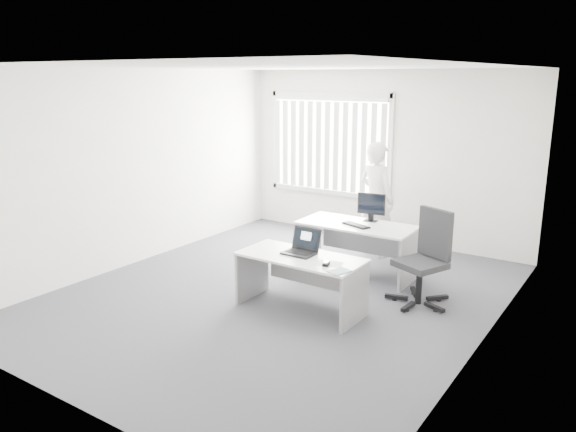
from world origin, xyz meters
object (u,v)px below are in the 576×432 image
Objects in this scene: desk_near at (301,271)px; person at (376,199)px; office_chair at (423,275)px; desk_far at (357,238)px; laptop at (299,242)px; monitor at (371,207)px.

person is (-0.19, 2.43, 0.39)m from desk_near.
desk_near is at bearing -115.07° from office_chair.
laptop is (-0.03, -1.43, 0.29)m from desk_far.
laptop is at bearing -117.45° from office_chair.
office_chair is 0.66× the size of person.
desk_near is 1.78m from monitor.
desk_far is 0.48m from monitor.
office_chair is 3.11× the size of laptop.
laptop is at bearing 112.03° from person.
desk_near is at bearing 113.17° from person.
desk_near is 0.84× the size of person.
desk_far is 1.46m from laptop.
office_chair is at bearing 42.63° from desk_near.
desk_far is 0.91× the size of person.
person is at bearing 94.27° from laptop.
office_chair is 2.91× the size of monitor.
desk_far is at bearing -179.50° from office_chair.
monitor is at bearing 88.25° from desk_near.
laptop is (0.14, -2.39, -0.06)m from person.
monitor is (0.09, 0.25, 0.40)m from desk_far.
person is (-1.30, 1.42, 0.52)m from office_chair.
monitor is at bearing 128.36° from person.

